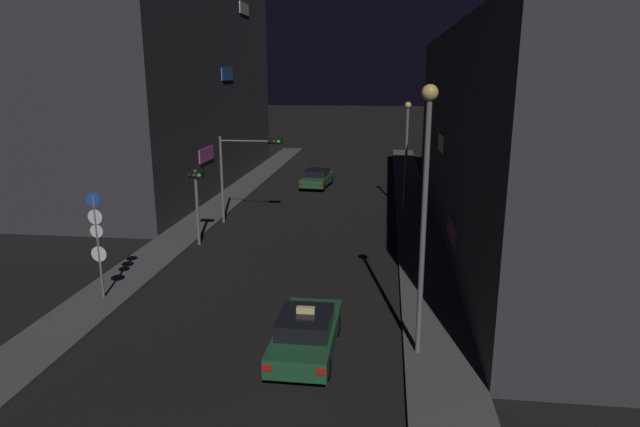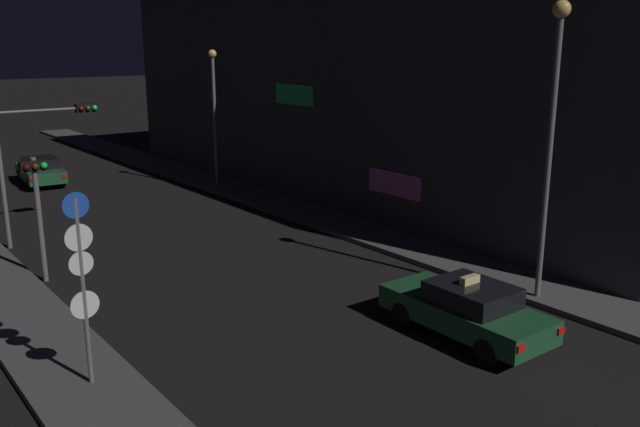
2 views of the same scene
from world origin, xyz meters
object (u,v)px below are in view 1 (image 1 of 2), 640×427
(sign_pole_left, at_px, (97,238))
(street_lamp_far_block, at_px, (407,145))
(taxi, at_px, (306,333))
(traffic_light_overhead, at_px, (244,161))
(far_car, at_px, (317,178))
(street_lamp_near_block, at_px, (425,187))
(traffic_light_left_kerb, at_px, (196,192))

(sign_pole_left, relative_size, street_lamp_far_block, 0.62)
(taxi, bearing_deg, traffic_light_overhead, 111.02)
(far_car, relative_size, street_lamp_far_block, 0.68)
(sign_pole_left, distance_m, street_lamp_near_block, 12.45)
(traffic_light_overhead, bearing_deg, sign_pole_left, -102.28)
(traffic_light_overhead, relative_size, street_lamp_far_block, 0.76)
(sign_pole_left, bearing_deg, far_car, 76.70)
(traffic_light_left_kerb, relative_size, street_lamp_near_block, 0.48)
(street_lamp_far_block, bearing_deg, sign_pole_left, -127.05)
(street_lamp_near_block, bearing_deg, taxi, -175.42)
(traffic_light_left_kerb, height_order, street_lamp_far_block, street_lamp_far_block)
(far_car, bearing_deg, street_lamp_far_block, -47.88)
(traffic_light_overhead, xyz_separation_m, street_lamp_far_block, (9.30, 3.87, 0.60))
(taxi, height_order, street_lamp_near_block, street_lamp_near_block)
(taxi, distance_m, street_lamp_far_block, 19.52)
(far_car, bearing_deg, taxi, -83.57)
(traffic_light_overhead, xyz_separation_m, sign_pole_left, (-2.58, -11.87, -1.11))
(traffic_light_overhead, distance_m, traffic_light_left_kerb, 4.67)
(traffic_light_overhead, xyz_separation_m, street_lamp_near_block, (9.20, -14.72, 1.69))
(taxi, distance_m, sign_pole_left, 9.10)
(traffic_light_overhead, bearing_deg, taxi, -68.98)
(taxi, xyz_separation_m, traffic_light_left_kerb, (-7.14, 10.63, 2.04))
(traffic_light_left_kerb, xyz_separation_m, street_lamp_far_block, (10.68, 8.24, 1.51))
(traffic_light_left_kerb, bearing_deg, traffic_light_overhead, 72.51)
(traffic_light_overhead, height_order, traffic_light_left_kerb, traffic_light_overhead)
(taxi, bearing_deg, far_car, 96.43)
(far_car, height_order, traffic_light_left_kerb, traffic_light_left_kerb)
(traffic_light_overhead, bearing_deg, street_lamp_far_block, 22.59)
(far_car, xyz_separation_m, street_lamp_near_block, (6.37, -25.74, 4.64))
(taxi, xyz_separation_m, traffic_light_overhead, (-5.76, 14.99, 2.95))
(far_car, distance_m, street_lamp_near_block, 26.92)
(traffic_light_overhead, relative_size, sign_pole_left, 1.23)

